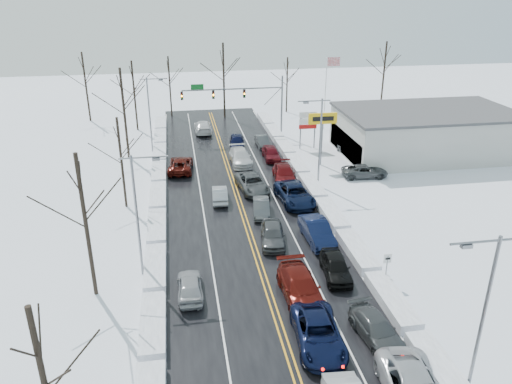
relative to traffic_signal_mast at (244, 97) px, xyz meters
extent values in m
plane|color=white|center=(-3.45, -27.99, -5.48)|extent=(160.00, 160.00, 0.00)
cube|color=black|center=(-3.45, -25.99, -5.47)|extent=(14.00, 84.00, 0.01)
cube|color=white|center=(-11.05, -25.99, -5.48)|extent=(1.52, 72.00, 0.74)
cube|color=white|center=(4.15, -25.99, -5.48)|extent=(1.52, 72.00, 0.74)
cylinder|color=slate|center=(5.05, 0.01, -1.48)|extent=(0.24, 0.24, 8.00)
cylinder|color=slate|center=(-1.45, 0.01, 1.02)|extent=(13.00, 0.18, 0.18)
cylinder|color=slate|center=(3.85, 0.01, -0.08)|extent=(2.33, 0.10, 2.33)
cube|color=#0C591E|center=(-5.95, 0.01, 1.42)|extent=(1.60, 0.08, 0.70)
cube|color=black|center=(0.05, 0.01, 0.37)|extent=(0.32, 0.25, 1.05)
sphere|color=#3F0705|center=(0.05, -0.15, 0.67)|extent=(0.20, 0.20, 0.20)
sphere|color=orange|center=(0.05, -0.15, 0.37)|extent=(0.22, 0.22, 0.22)
sphere|color=black|center=(0.05, -0.15, 0.07)|extent=(0.20, 0.20, 0.20)
cube|color=black|center=(-3.95, 0.01, 0.37)|extent=(0.32, 0.25, 1.05)
sphere|color=#3F0705|center=(-3.95, -0.15, 0.67)|extent=(0.20, 0.20, 0.20)
sphere|color=orange|center=(-3.95, -0.15, 0.37)|extent=(0.22, 0.22, 0.22)
sphere|color=black|center=(-3.95, -0.15, 0.07)|extent=(0.20, 0.20, 0.20)
cube|color=black|center=(-7.95, 0.01, 0.37)|extent=(0.32, 0.25, 1.05)
sphere|color=#3F0705|center=(-7.95, -0.15, 0.67)|extent=(0.20, 0.20, 0.20)
sphere|color=orange|center=(-7.95, -0.15, 0.37)|extent=(0.22, 0.22, 0.22)
sphere|color=black|center=(-7.95, -0.15, 0.07)|extent=(0.20, 0.20, 0.20)
cylinder|color=slate|center=(7.05, -11.99, -2.68)|extent=(0.20, 0.20, 5.60)
cube|color=yellow|center=(7.05, -11.99, -0.08)|extent=(3.20, 0.30, 1.20)
cube|color=black|center=(7.05, -12.16, -0.08)|extent=(2.40, 0.04, 0.50)
cylinder|color=slate|center=(6.15, -5.99, -3.48)|extent=(0.16, 0.16, 4.00)
cylinder|color=slate|center=(7.95, -5.99, -3.48)|extent=(0.16, 0.16, 4.00)
cube|color=white|center=(7.05, -5.99, -1.18)|extent=(2.20, 0.22, 0.70)
cube|color=white|center=(7.05, -5.99, -1.98)|extent=(2.20, 0.22, 0.70)
cube|color=#AD0F0D|center=(7.05, -5.99, -2.68)|extent=(2.20, 0.22, 0.50)
cylinder|color=slate|center=(4.75, -35.99, -4.38)|extent=(0.08, 0.08, 2.20)
cube|color=white|center=(4.75, -35.99, -3.48)|extent=(0.55, 0.05, 0.70)
cube|color=black|center=(4.75, -36.03, -3.48)|extent=(0.35, 0.02, 0.15)
cylinder|color=silver|center=(11.55, 2.01, -0.48)|extent=(0.14, 0.14, 10.00)
cube|color=#B4B4AF|center=(20.55, -9.99, -2.98)|extent=(20.00, 12.00, 5.00)
cube|color=#262628|center=(10.60, -9.99, -3.88)|extent=(0.10, 11.00, 2.80)
cube|color=#3F3F42|center=(20.55, -9.99, -0.33)|extent=(20.40, 12.40, 0.30)
cylinder|color=slate|center=(5.05, -45.99, -0.98)|extent=(0.18, 0.18, 9.00)
cylinder|color=slate|center=(4.25, -45.99, 3.32)|extent=(3.20, 0.12, 0.12)
cube|color=slate|center=(3.45, -45.99, 3.17)|extent=(0.50, 0.25, 0.18)
cylinder|color=slate|center=(5.05, -17.99, -0.98)|extent=(0.18, 0.18, 9.00)
cylinder|color=slate|center=(4.25, -17.99, 3.32)|extent=(3.20, 0.12, 0.12)
cube|color=slate|center=(3.45, -17.99, 3.17)|extent=(0.50, 0.25, 0.18)
cylinder|color=slate|center=(-11.95, -31.99, -0.98)|extent=(0.18, 0.18, 9.00)
cylinder|color=slate|center=(-11.15, -31.99, 3.32)|extent=(3.20, 0.12, 0.12)
cube|color=slate|center=(-10.35, -31.99, 3.17)|extent=(0.50, 0.25, 0.18)
cylinder|color=slate|center=(-11.95, -3.99, -0.98)|extent=(0.18, 0.18, 9.00)
cylinder|color=slate|center=(-11.15, -3.99, 3.32)|extent=(3.20, 0.12, 0.12)
cube|color=slate|center=(-10.35, -3.99, 3.17)|extent=(0.50, 0.25, 0.18)
cylinder|color=#2D231C|center=(-14.95, -33.99, -0.48)|extent=(0.27, 0.27, 10.00)
cylinder|color=#2D231C|center=(-13.95, -19.99, -1.23)|extent=(0.23, 0.23, 8.50)
cylinder|color=#2D231C|center=(-14.65, -5.99, -0.23)|extent=(0.28, 0.28, 10.50)
cylinder|color=#2D231C|center=(-14.25, 6.01, -0.73)|extent=(0.25, 0.25, 9.50)
cylinder|color=#2D231C|center=(-21.45, 12.01, -0.48)|extent=(0.27, 0.27, 10.00)
cylinder|color=#2D231C|center=(-9.45, 13.01, -0.98)|extent=(0.24, 0.24, 9.00)
cylinder|color=#2D231C|center=(-1.45, 11.01, 0.02)|extent=(0.29, 0.29, 11.00)
cylinder|color=#2D231C|center=(8.55, 12.51, -1.23)|extent=(0.23, 0.23, 8.50)
cylinder|color=#2D231C|center=(24.55, 13.01, -0.23)|extent=(0.28, 0.28, 10.50)
imported|color=black|center=(-1.60, -41.31, -5.48)|extent=(2.98, 5.79, 1.56)
imported|color=#53100B|center=(-1.51, -36.76, -5.48)|extent=(2.47, 5.87, 1.69)
imported|color=#404346|center=(-1.86, -29.06, -5.48)|extent=(2.47, 4.82, 1.57)
imported|color=#404345|center=(-1.84, -23.65, -5.48)|extent=(1.95, 4.22, 1.34)
imported|color=#434648|center=(-1.77, -18.14, -5.48)|extent=(3.21, 5.84, 1.55)
imported|color=silver|center=(-1.89, -10.13, -5.48)|extent=(2.33, 5.57, 1.61)
imported|color=black|center=(-1.52, -4.06, -5.48)|extent=(2.26, 4.64, 1.53)
imported|color=#3C3F41|center=(1.89, -41.41, -5.48)|extent=(2.49, 4.88, 1.36)
imported|color=black|center=(1.63, -34.52, -5.48)|extent=(2.26, 4.67, 1.54)
imported|color=black|center=(1.73, -29.31, -5.48)|extent=(2.01, 5.27, 1.71)
imported|color=black|center=(1.71, -21.65, -5.48)|extent=(3.23, 6.25, 1.68)
imported|color=#510A0D|center=(1.89, -16.19, -5.48)|extent=(2.78, 5.66, 1.58)
imported|color=#4D0A11|center=(1.87, -9.26, -5.48)|extent=(1.82, 4.43, 1.50)
imported|color=#3D4042|center=(1.71, -4.25, -5.48)|extent=(1.50, 4.05, 1.32)
imported|color=#9B9DA2|center=(-5.23, -20.12, -5.48)|extent=(1.65, 4.13, 1.33)
imported|color=#450E09|center=(-8.69, -11.43, -5.48)|extent=(3.00, 5.66, 1.52)
imported|color=silver|center=(-5.27, 3.22, -5.48)|extent=(2.27, 5.53, 1.60)
imported|color=#95979C|center=(-8.68, -35.20, -5.48)|extent=(1.71, 4.21, 1.43)
imported|color=#444749|center=(10.63, -16.48, -5.48)|extent=(5.02, 2.64, 1.35)
imported|color=#3A3C3E|center=(13.75, -10.79, -5.48)|extent=(2.10, 4.97, 1.43)
imported|color=#474A4C|center=(11.39, -6.67, -5.48)|extent=(2.09, 4.28, 1.41)
camera|label=1|loc=(-8.91, -63.55, 14.08)|focal=35.00mm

